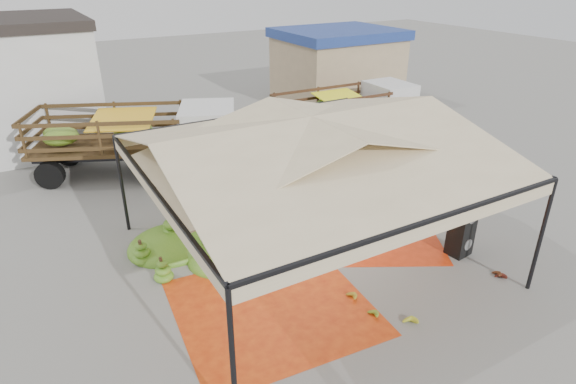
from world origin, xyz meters
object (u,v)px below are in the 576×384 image
truck_left (144,134)px  truck_right (352,107)px  banana_heap (225,220)px  vendor (205,165)px  speaker_stack (462,228)px

truck_left → truck_right: 9.38m
banana_heap → vendor: bearing=77.6°
speaker_stack → truck_right: 10.25m
truck_right → banana_heap: bearing=-145.7°
vendor → truck_right: 8.15m
speaker_stack → truck_right: (3.40, 9.65, 0.58)m
speaker_stack → truck_right: bearing=63.4°
banana_heap → truck_left: truck_left is taller
banana_heap → vendor: vendor is taller
banana_heap → truck_right: 10.40m
vendor → truck_right: size_ratio=0.26×
banana_heap → speaker_stack: 6.67m
banana_heap → vendor: size_ratio=3.27×
vendor → truck_left: truck_left is taller
banana_heap → speaker_stack: (5.32, -4.02, 0.23)m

